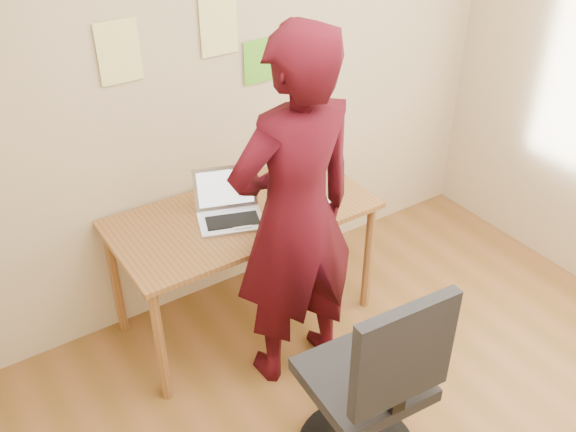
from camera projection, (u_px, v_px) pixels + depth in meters
room at (489, 228)px, 2.21m from camera, size 3.58×3.58×2.78m
desk at (243, 226)px, 3.46m from camera, size 1.40×0.70×0.74m
laptop at (229, 209)px, 3.34m from camera, size 0.41×0.39×0.24m
paper_sheet at (304, 201)px, 3.51m from camera, size 0.29×0.36×0.00m
phone at (299, 217)px, 3.36m from camera, size 0.10×0.13×0.01m
wall_note_left at (119, 52)px, 3.00m from camera, size 0.21×0.00×0.30m
wall_note_mid at (219, 26)px, 3.22m from camera, size 0.21×0.00×0.30m
wall_note_right at (259, 61)px, 3.45m from camera, size 0.18×0.00×0.24m
office_chair at (372, 396)px, 2.73m from camera, size 0.56×0.56×1.08m
person at (295, 218)px, 3.01m from camera, size 0.69×0.45×1.88m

